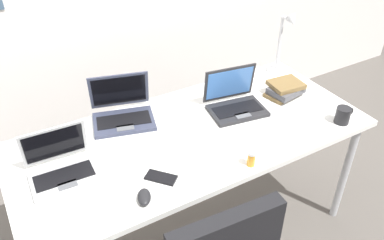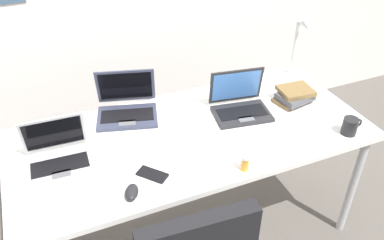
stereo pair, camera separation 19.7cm
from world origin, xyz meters
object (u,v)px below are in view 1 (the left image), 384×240
laptop_front_right (122,112)px  pill_bottle (251,158)px  coffee_mug (343,115)px  laptop_by_keyboard (235,102)px  computer_mouse (144,197)px  book_stack (285,89)px  desk_lamp (283,44)px  laptop_near_mouse (61,167)px  cell_phone (161,177)px

laptop_front_right → pill_bottle: bearing=-60.0°
pill_bottle → coffee_mug: coffee_mug is taller
laptop_by_keyboard → computer_mouse: 0.80m
computer_mouse → book_stack: 1.10m
laptop_by_keyboard → coffee_mug: laptop_by_keyboard is taller
desk_lamp → laptop_near_mouse: size_ratio=1.35×
cell_phone → book_stack: (0.92, 0.26, 0.04)m
laptop_by_keyboard → book_stack: (0.33, -0.03, -0.00)m
cell_phone → desk_lamp: bearing=-16.3°
cell_phone → pill_bottle: (0.39, -0.13, 0.04)m
laptop_front_right → book_stack: bearing=-15.1°
desk_lamp → cell_phone: desk_lamp is taller
desk_lamp → laptop_front_right: bearing=179.4°
desk_lamp → pill_bottle: desk_lamp is taller
laptop_by_keyboard → desk_lamp: bearing=22.4°
laptop_by_keyboard → pill_bottle: laptop_by_keyboard is taller
laptop_by_keyboard → book_stack: laptop_by_keyboard is taller
cell_phone → pill_bottle: pill_bottle is taller
laptop_front_right → laptop_by_keyboard: (0.57, -0.21, -0.00)m
laptop_front_right → coffee_mug: bearing=-31.4°
cell_phone → coffee_mug: bearing=-46.1°
computer_mouse → book_stack: book_stack is taller
desk_lamp → coffee_mug: (-0.07, -0.59, -0.15)m
laptop_by_keyboard → computer_mouse: (-0.71, -0.37, -0.03)m
laptop_near_mouse → computer_mouse: bearing=-52.2°
computer_mouse → cell_phone: bearing=57.6°
computer_mouse → pill_bottle: (0.51, -0.05, 0.02)m
book_stack → coffee_mug: (0.08, -0.36, 0.00)m
pill_bottle → coffee_mug: bearing=3.1°
laptop_by_keyboard → coffee_mug: (0.41, -0.38, -0.00)m
laptop_front_right → desk_lamp: bearing=-0.6°
laptop_near_mouse → coffee_mug: bearing=-13.6°
desk_lamp → coffee_mug: 0.61m
pill_bottle → book_stack: bearing=36.1°
laptop_front_right → laptop_by_keyboard: bearing=-20.7°
desk_lamp → book_stack: (-0.16, -0.23, -0.16)m
laptop_by_keyboard → cell_phone: size_ratio=2.41×
book_stack → computer_mouse: bearing=-161.7°
cell_phone → coffee_mug: 1.01m
desk_lamp → laptop_by_keyboard: 0.55m
pill_bottle → coffee_mug: 0.62m
desk_lamp → book_stack: 0.32m
laptop_near_mouse → coffee_mug: 1.41m
laptop_near_mouse → computer_mouse: laptop_near_mouse is taller
laptop_near_mouse → desk_lamp: bearing=9.9°
computer_mouse → pill_bottle: bearing=17.7°
laptop_near_mouse → computer_mouse: size_ratio=3.08×
computer_mouse → book_stack: (1.04, 0.34, 0.02)m
desk_lamp → laptop_near_mouse: bearing=-170.1°
pill_bottle → cell_phone: bearing=162.2°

